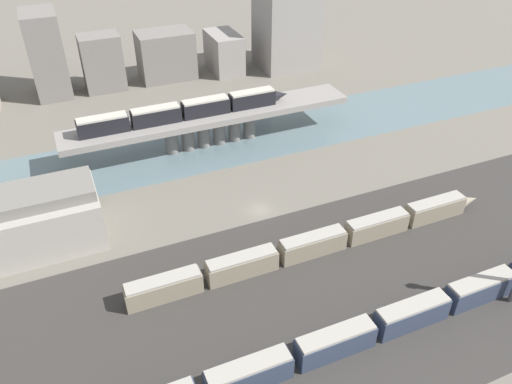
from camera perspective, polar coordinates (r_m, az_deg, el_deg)
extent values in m
plane|color=#666056|center=(93.40, 0.41, -2.10)|extent=(400.00, 400.00, 0.00)
cube|color=#33302D|center=(77.56, 7.63, -11.92)|extent=(280.00, 42.00, 0.01)
cube|color=slate|center=(114.98, -5.05, 5.47)|extent=(320.00, 22.19, 0.01)
cube|color=gray|center=(111.73, -5.24, 8.61)|extent=(64.95, 8.85, 1.37)
cylinder|color=slate|center=(111.39, -9.66, 5.92)|extent=(2.73, 2.73, 6.33)
cylinder|color=slate|center=(112.14, -7.83, 6.31)|extent=(2.73, 2.73, 6.33)
cylinder|color=slate|center=(113.00, -6.03, 6.68)|extent=(2.73, 2.73, 6.33)
cylinder|color=slate|center=(113.98, -4.25, 7.04)|extent=(2.73, 2.73, 6.33)
cylinder|color=slate|center=(115.06, -2.50, 7.39)|extent=(2.73, 2.73, 6.33)
cylinder|color=slate|center=(116.25, -0.78, 7.73)|extent=(2.73, 2.73, 6.33)
cube|color=black|center=(106.86, -17.08, 7.24)|extent=(10.36, 3.04, 3.22)
cube|color=#B7B2A3|center=(106.08, -17.24, 8.11)|extent=(9.94, 2.80, 0.40)
cube|color=black|center=(108.13, -11.35, 8.47)|extent=(10.36, 3.04, 3.22)
cube|color=#B7B2A3|center=(107.36, -11.46, 9.34)|extent=(9.94, 2.80, 0.40)
cube|color=black|center=(110.49, -5.78, 9.58)|extent=(10.36, 3.04, 3.22)
cube|color=#B7B2A3|center=(109.73, -5.84, 10.43)|extent=(9.94, 2.80, 0.40)
cube|color=black|center=(113.85, -0.46, 10.55)|extent=(10.36, 3.04, 3.22)
cube|color=#B7B2A3|center=(113.12, -0.46, 11.38)|extent=(9.94, 2.80, 0.40)
cone|color=black|center=(116.55, 2.78, 11.02)|extent=(3.62, 2.74, 2.74)
cube|color=#2D384C|center=(66.28, -0.83, -20.22)|extent=(11.26, 2.85, 3.56)
cube|color=#9E998E|center=(64.67, -0.84, -19.21)|extent=(10.81, 2.62, 0.40)
cube|color=#2D384C|center=(69.97, 9.02, -16.72)|extent=(11.26, 2.85, 3.56)
cube|color=#9E998E|center=(68.45, 9.18, -15.68)|extent=(10.81, 2.62, 0.40)
cube|color=#2D384C|center=(75.54, 17.34, -13.28)|extent=(11.26, 2.85, 3.56)
cube|color=#9E998E|center=(74.13, 17.61, -12.25)|extent=(10.81, 2.62, 0.40)
cube|color=#2D384C|center=(82.61, 24.19, -10.16)|extent=(11.26, 2.85, 3.56)
cube|color=#9E998E|center=(81.32, 24.52, -9.16)|extent=(10.81, 2.62, 0.40)
cube|color=gray|center=(77.10, -10.50, -10.84)|extent=(11.61, 2.81, 3.36)
cube|color=#9E998E|center=(75.78, -10.65, -9.85)|extent=(11.14, 2.59, 0.40)
cube|color=gray|center=(79.40, -1.61, -8.46)|extent=(11.61, 2.81, 3.36)
cube|color=#9E998E|center=(78.13, -1.64, -7.46)|extent=(11.14, 2.59, 0.40)
cube|color=gray|center=(83.57, 6.48, -6.09)|extent=(11.61, 2.81, 3.36)
cube|color=#9E998E|center=(82.36, 6.56, -5.10)|extent=(11.14, 2.59, 0.40)
cube|color=gray|center=(89.33, 13.60, -3.88)|extent=(11.61, 2.81, 3.36)
cube|color=#9E998E|center=(88.20, 13.77, -2.92)|extent=(11.14, 2.59, 0.40)
cube|color=gray|center=(96.40, 19.74, -1.91)|extent=(11.61, 2.81, 3.36)
cube|color=#9E998E|center=(95.36, 19.96, -1.01)|extent=(11.14, 2.59, 0.40)
cone|color=gray|center=(101.43, 23.08, -0.90)|extent=(4.06, 2.53, 2.53)
cube|color=#9E998E|center=(90.90, -24.10, -3.34)|extent=(21.79, 12.36, 8.90)
cube|color=slate|center=(87.93, -24.92, -0.55)|extent=(21.35, 8.65, 1.95)
cube|color=slate|center=(146.94, -22.84, 14.32)|extent=(8.68, 13.55, 22.03)
cube|color=slate|center=(146.44, -17.16, 13.95)|extent=(10.65, 8.03, 15.09)
cube|color=slate|center=(150.73, -10.26, 15.15)|extent=(15.47, 10.58, 13.40)
cube|color=gray|center=(154.29, -3.68, 15.64)|extent=(8.26, 14.18, 11.21)
cube|color=gray|center=(156.25, 3.55, 18.23)|extent=(16.75, 14.82, 23.30)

